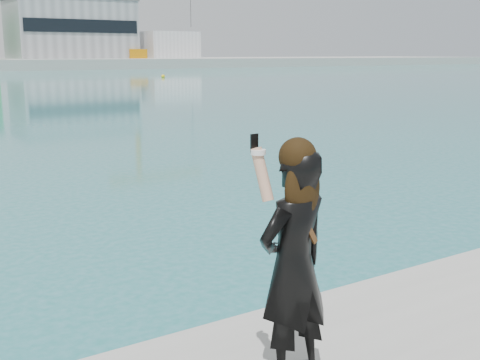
% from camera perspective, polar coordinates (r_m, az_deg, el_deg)
% --- Properties ---
extents(warehouse_grey_right, '(25.50, 15.35, 12.50)m').
position_cam_1_polar(warehouse_grey_right, '(138.00, -15.71, 13.63)').
color(warehouse_grey_right, gray).
rests_on(warehouse_grey_right, far_quay).
extents(ancillary_shed, '(12.00, 10.00, 6.00)m').
position_cam_1_polar(ancillary_shed, '(144.38, -6.85, 12.59)').
color(ancillary_shed, silver).
rests_on(ancillary_shed, far_quay).
extents(buoy_near, '(0.50, 0.50, 0.50)m').
position_cam_1_polar(buoy_near, '(81.12, -7.30, 9.62)').
color(buoy_near, yellow).
rests_on(buoy_near, ground).
extents(woman, '(0.68, 0.50, 1.83)m').
position_cam_1_polar(woman, '(4.33, 5.11, -7.53)').
color(woman, black).
rests_on(woman, near_quay).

